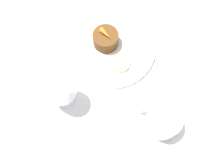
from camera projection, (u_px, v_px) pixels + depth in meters
ground_plane at (111, 61)px, 0.81m from camera, size 3.00×3.00×0.00m
dinner_plate at (111, 47)px, 0.82m from camera, size 0.28×0.28×0.01m
saucer at (161, 124)px, 0.73m from camera, size 0.16×0.16×0.01m
coffee_cup at (163, 121)px, 0.69m from camera, size 0.12×0.09×0.07m
spoon at (146, 112)px, 0.74m from camera, size 0.07×0.08×0.00m
wine_glass at (61, 89)px, 0.69m from camera, size 0.08×0.08×0.12m
fork at (55, 25)px, 0.85m from camera, size 0.02×0.18×0.01m
dessert_cake at (106, 39)px, 0.80m from camera, size 0.08×0.08×0.04m
carrot_garnish at (105, 34)px, 0.77m from camera, size 0.04×0.03×0.02m
pineapple_slice at (121, 62)px, 0.79m from camera, size 0.06×0.06×0.01m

